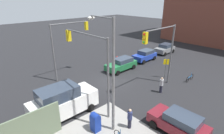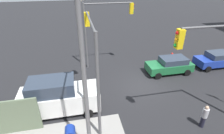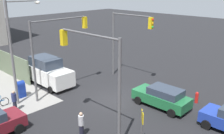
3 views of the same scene
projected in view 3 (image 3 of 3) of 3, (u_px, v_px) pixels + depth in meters
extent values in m
plane|color=black|center=(115.00, 100.00, 20.47)|extent=(120.00, 120.00, 0.00)
cylinder|color=#59595B|center=(119.00, 97.00, 13.42)|extent=(0.18, 0.18, 6.50)
cylinder|color=#59595B|center=(88.00, 34.00, 14.01)|extent=(4.79, 0.12, 0.12)
cube|color=yellow|center=(64.00, 38.00, 15.75)|extent=(0.32, 0.36, 1.00)
sphere|color=red|center=(62.00, 32.00, 15.77)|extent=(0.18, 0.18, 0.18)
sphere|color=orange|center=(62.00, 37.00, 15.87)|extent=(0.18, 0.18, 0.18)
sphere|color=green|center=(62.00, 42.00, 15.97)|extent=(0.18, 0.18, 0.18)
cylinder|color=#59595B|center=(113.00, 44.00, 25.51)|extent=(0.18, 0.18, 6.50)
cylinder|color=#59595B|center=(131.00, 15.00, 23.05)|extent=(4.52, 0.12, 0.12)
cube|color=yellow|center=(151.00, 23.00, 21.72)|extent=(0.32, 0.36, 1.00)
sphere|color=red|center=(153.00, 20.00, 21.51)|extent=(0.18, 0.18, 0.18)
sphere|color=orange|center=(153.00, 23.00, 21.61)|extent=(0.18, 0.18, 0.18)
sphere|color=green|center=(152.00, 27.00, 21.71)|extent=(0.18, 0.18, 0.18)
cylinder|color=#59595B|center=(33.00, 63.00, 19.33)|extent=(0.18, 0.18, 6.50)
cylinder|color=#59595B|center=(59.00, 19.00, 20.17)|extent=(0.12, 5.29, 0.12)
cube|color=yellow|center=(85.00, 22.00, 22.16)|extent=(0.36, 0.32, 1.00)
sphere|color=red|center=(86.00, 19.00, 22.18)|extent=(0.18, 0.18, 0.18)
sphere|color=orange|center=(86.00, 22.00, 22.28)|extent=(0.18, 0.18, 0.18)
sphere|color=green|center=(86.00, 26.00, 22.38)|extent=(0.18, 0.18, 0.18)
cylinder|color=slate|center=(12.00, 55.00, 18.67)|extent=(0.20, 0.20, 8.00)
cylinder|color=slate|center=(22.00, 1.00, 18.21)|extent=(0.29, 2.40, 0.10)
ellipsoid|color=silver|center=(37.00, 2.00, 19.01)|extent=(0.56, 0.36, 0.24)
cylinder|color=#4C4C4C|center=(142.00, 130.00, 14.10)|extent=(0.08, 0.08, 2.40)
cube|color=yellow|center=(142.00, 117.00, 13.83)|extent=(0.48, 0.48, 0.64)
cube|color=navy|center=(21.00, 91.00, 20.94)|extent=(0.56, 0.64, 1.15)
cylinder|color=navy|center=(20.00, 84.00, 20.76)|extent=(0.56, 0.64, 0.56)
cylinder|color=red|center=(197.00, 98.00, 19.94)|extent=(0.26, 0.26, 0.80)
sphere|color=red|center=(197.00, 93.00, 19.81)|extent=(0.24, 0.24, 0.24)
cylinder|color=black|center=(7.00, 119.00, 17.02)|extent=(0.22, 0.64, 0.64)
cylinder|color=black|center=(19.00, 129.00, 15.84)|extent=(0.22, 0.64, 0.64)
cylinder|color=black|center=(206.00, 125.00, 16.30)|extent=(0.64, 0.22, 0.64)
cylinder|color=black|center=(217.00, 115.00, 17.53)|extent=(0.64, 0.22, 0.64)
cube|color=#1E6638|center=(161.00, 98.00, 19.26)|extent=(4.44, 1.80, 0.75)
cube|color=#2D3847|center=(166.00, 92.00, 18.82)|extent=(2.49, 1.58, 0.55)
cylinder|color=black|center=(138.00, 100.00, 19.75)|extent=(0.64, 0.22, 0.64)
cylinder|color=black|center=(151.00, 94.00, 20.99)|extent=(0.64, 0.22, 0.64)
cylinder|color=black|center=(172.00, 113.00, 17.77)|extent=(0.64, 0.22, 0.64)
cylinder|color=black|center=(184.00, 105.00, 19.00)|extent=(0.64, 0.22, 0.64)
cube|color=white|center=(49.00, 74.00, 23.45)|extent=(5.40, 2.10, 1.40)
cube|color=#2D3847|center=(45.00, 62.00, 23.37)|extent=(3.02, 1.85, 0.90)
cylinder|color=black|center=(70.00, 83.00, 23.18)|extent=(0.64, 0.22, 0.64)
cylinder|color=black|center=(51.00, 90.00, 21.74)|extent=(0.64, 0.22, 0.64)
cylinder|color=black|center=(48.00, 74.00, 25.59)|extent=(0.64, 0.22, 0.64)
cylinder|color=black|center=(30.00, 79.00, 24.15)|extent=(0.64, 0.22, 0.64)
cylinder|color=#B2B2B7|center=(81.00, 120.00, 15.24)|extent=(0.36, 0.36, 0.65)
sphere|color=tan|center=(81.00, 114.00, 15.10)|extent=(0.22, 0.22, 0.22)
cylinder|color=#1E1E2D|center=(82.00, 131.00, 15.47)|extent=(0.28, 0.28, 0.82)
cylinder|color=navy|center=(14.00, 97.00, 18.43)|extent=(0.36, 0.36, 0.63)
sphere|color=tan|center=(13.00, 92.00, 18.30)|extent=(0.21, 0.21, 0.21)
cylinder|color=#1E1E2D|center=(15.00, 106.00, 18.65)|extent=(0.28, 0.28, 0.79)
torus|color=black|center=(5.00, 102.00, 19.47)|extent=(0.05, 0.71, 0.71)
cylinder|color=#1E5999|center=(1.00, 98.00, 19.18)|extent=(0.04, 0.04, 0.40)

